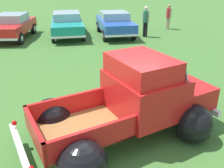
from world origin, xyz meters
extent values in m
plane|color=#3D6B2D|center=(0.00, 0.00, 0.00)|extent=(80.00, 80.00, 0.00)
cylinder|color=black|center=(1.09, 1.29, 0.38)|extent=(0.79, 0.45, 0.76)
cylinder|color=silver|center=(1.09, 1.29, 0.38)|extent=(0.40, 0.33, 0.34)
cylinder|color=black|center=(1.65, -0.35, 0.38)|extent=(0.79, 0.45, 0.76)
cylinder|color=silver|center=(1.65, -0.35, 0.38)|extent=(0.40, 0.33, 0.34)
cylinder|color=black|center=(-1.56, 0.39, 0.38)|extent=(0.79, 0.45, 0.76)
cylinder|color=silver|center=(-1.56, 0.39, 0.38)|extent=(0.40, 0.33, 0.34)
cylinder|color=black|center=(-1.00, -1.26, 0.38)|extent=(0.79, 0.45, 0.76)
cylinder|color=silver|center=(-1.00, -1.26, 0.38)|extent=(0.40, 0.33, 0.34)
sphere|color=black|center=(-1.58, 0.43, 0.44)|extent=(1.22, 1.22, 0.96)
sphere|color=black|center=(-0.98, -1.31, 0.44)|extent=(1.22, 1.22, 0.96)
cube|color=olive|center=(-0.90, -0.31, 0.54)|extent=(2.44, 2.12, 0.04)
cube|color=red|center=(-1.14, 0.38, 0.77)|extent=(1.97, 0.74, 0.50)
cube|color=red|center=(-0.66, -1.00, 0.77)|extent=(1.97, 0.74, 0.50)
cube|color=red|center=(0.03, 0.01, 0.77)|extent=(0.57, 1.48, 0.50)
cube|color=red|center=(-1.83, -0.63, 0.77)|extent=(0.57, 1.48, 0.50)
cube|color=red|center=(0.61, 0.21, 0.99)|extent=(1.92, 2.08, 0.95)
cube|color=red|center=(0.52, 0.18, 1.70)|extent=(1.59, 1.83, 0.45)
cube|color=#8CADB7|center=(1.13, 0.39, 1.68)|extent=(0.61, 1.43, 0.38)
cube|color=red|center=(1.61, 0.55, 0.80)|extent=(1.71, 1.94, 0.55)
sphere|color=black|center=(1.08, 1.32, 0.42)|extent=(1.17, 1.17, 0.92)
sphere|color=black|center=(1.66, -0.38, 0.42)|extent=(1.17, 1.17, 0.92)
cube|color=silver|center=(-2.12, -0.73, 0.46)|extent=(0.76, 1.91, 0.14)
cube|color=silver|center=(2.12, 0.73, 0.46)|extent=(0.76, 1.91, 0.14)
sphere|color=red|center=(-2.34, 0.03, 0.64)|extent=(0.14, 0.14, 0.11)
cylinder|color=black|center=(-3.59, 9.27, 0.33)|extent=(0.30, 0.68, 0.66)
cylinder|color=silver|center=(-3.59, 9.27, 0.33)|extent=(0.26, 0.33, 0.30)
cylinder|color=black|center=(-3.17, 11.90, 0.33)|extent=(0.30, 0.68, 0.66)
cylinder|color=silver|center=(-3.17, 11.90, 0.33)|extent=(0.26, 0.33, 0.30)
cylinder|color=black|center=(-4.81, 12.16, 0.33)|extent=(0.30, 0.68, 0.66)
cylinder|color=silver|center=(-4.81, 12.16, 0.33)|extent=(0.26, 0.33, 0.30)
cube|color=red|center=(-4.20, 10.72, 0.71)|extent=(2.42, 4.38, 0.55)
cube|color=#8CADB7|center=(-4.17, 10.88, 1.21)|extent=(1.80, 1.97, 0.45)
cube|color=silver|center=(-3.87, 12.73, 0.45)|extent=(1.83, 0.39, 0.12)
cube|color=silver|center=(-4.52, 8.71, 0.45)|extent=(1.83, 0.39, 0.12)
cylinder|color=black|center=(-0.14, 9.40, 0.33)|extent=(0.20, 0.66, 0.66)
cylinder|color=silver|center=(-0.14, 9.40, 0.33)|extent=(0.21, 0.30, 0.30)
cylinder|color=black|center=(-1.83, 9.39, 0.33)|extent=(0.20, 0.66, 0.66)
cylinder|color=silver|center=(-1.83, 9.39, 0.33)|extent=(0.21, 0.30, 0.30)
cylinder|color=black|center=(-0.15, 12.29, 0.33)|extent=(0.20, 0.66, 0.66)
cylinder|color=silver|center=(-0.15, 12.29, 0.33)|extent=(0.21, 0.30, 0.30)
cylinder|color=black|center=(-1.85, 12.28, 0.33)|extent=(0.20, 0.66, 0.66)
cylinder|color=silver|center=(-1.85, 12.28, 0.33)|extent=(0.21, 0.30, 0.30)
cube|color=teal|center=(-0.99, 10.84, 0.71)|extent=(1.84, 4.52, 0.55)
cube|color=#8CADB7|center=(-0.99, 11.02, 1.21)|extent=(1.59, 1.90, 0.45)
cube|color=silver|center=(-1.01, 13.06, 0.45)|extent=(1.88, 0.11, 0.12)
cube|color=silver|center=(-0.98, 8.62, 0.45)|extent=(1.88, 0.11, 0.12)
cylinder|color=black|center=(2.80, 9.11, 0.33)|extent=(0.20, 0.66, 0.66)
cylinder|color=silver|center=(2.80, 9.11, 0.33)|extent=(0.21, 0.30, 0.30)
cylinder|color=black|center=(1.07, 9.11, 0.33)|extent=(0.20, 0.66, 0.66)
cylinder|color=silver|center=(1.07, 9.11, 0.33)|extent=(0.21, 0.30, 0.30)
cylinder|color=black|center=(2.81, 11.75, 0.33)|extent=(0.20, 0.66, 0.66)
cylinder|color=silver|center=(2.81, 11.75, 0.33)|extent=(0.21, 0.30, 0.30)
cylinder|color=black|center=(1.08, 11.76, 0.33)|extent=(0.20, 0.66, 0.66)
cylinder|color=silver|center=(1.08, 11.76, 0.33)|extent=(0.21, 0.30, 0.30)
cube|color=blue|center=(1.94, 10.43, 0.71)|extent=(1.86, 4.14, 0.55)
cube|color=#8CADB7|center=(1.94, 10.60, 1.21)|extent=(1.61, 1.74, 0.45)
cube|color=silver|center=(1.94, 12.46, 0.45)|extent=(1.91, 0.10, 0.12)
cube|color=silver|center=(1.93, 8.41, 0.45)|extent=(1.91, 0.10, 0.12)
cylinder|color=black|center=(3.64, 9.78, 0.45)|extent=(0.21, 0.21, 0.89)
cylinder|color=black|center=(3.74, 9.64, 0.45)|extent=(0.21, 0.21, 0.89)
cylinder|color=#2D724C|center=(3.69, 9.71, 1.23)|extent=(0.47, 0.47, 0.67)
cylinder|color=beige|center=(3.56, 9.89, 1.26)|extent=(0.13, 0.13, 0.64)
cylinder|color=beige|center=(3.81, 9.53, 1.26)|extent=(0.13, 0.13, 0.64)
sphere|color=beige|center=(3.69, 9.71, 1.72)|extent=(0.34, 0.34, 0.24)
cylinder|color=gray|center=(5.96, 11.77, 0.40)|extent=(0.17, 0.17, 0.81)
cylinder|color=gray|center=(5.99, 11.60, 0.40)|extent=(0.17, 0.17, 0.81)
cylinder|color=#B2262D|center=(5.98, 11.68, 1.11)|extent=(0.39, 0.39, 0.61)
cylinder|color=#B2262D|center=(5.94, 11.90, 1.14)|extent=(0.10, 0.10, 0.58)
cylinder|color=#A87A56|center=(6.01, 11.47, 1.14)|extent=(0.10, 0.10, 0.58)
sphere|color=#A87A56|center=(5.98, 11.68, 1.56)|extent=(0.25, 0.25, 0.22)
camera|label=1|loc=(-1.08, -4.79, 3.60)|focal=39.53mm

